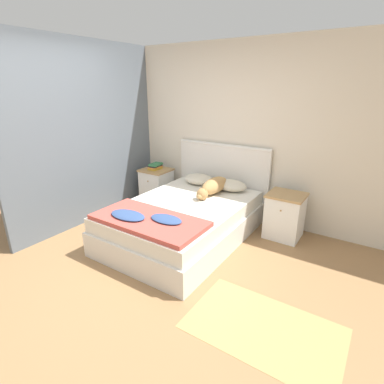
{
  "coord_description": "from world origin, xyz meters",
  "views": [
    {
      "loc": [
        2.14,
        -1.95,
        1.95
      ],
      "look_at": [
        0.05,
        1.2,
        0.59
      ],
      "focal_mm": 28.0,
      "sensor_mm": 36.0,
      "label": 1
    }
  ],
  "objects": [
    {
      "name": "pillow_right",
      "position": [
        0.32,
        1.81,
        0.57
      ],
      "size": [
        0.48,
        0.35,
        0.15
      ],
      "color": "beige",
      "rests_on": "bed"
    },
    {
      "name": "book_stack",
      "position": [
        -1.05,
        1.76,
        0.66
      ],
      "size": [
        0.17,
        0.24,
        0.1
      ],
      "color": "gold",
      "rests_on": "nightstand_left"
    },
    {
      "name": "rug",
      "position": [
        1.54,
        0.05,
        0.0
      ],
      "size": [
        1.28,
        0.8,
        0.0
      ],
      "color": "tan",
      "rests_on": "ground_plane"
    },
    {
      "name": "nightstand_left",
      "position": [
        -1.05,
        1.77,
        0.31
      ],
      "size": [
        0.47,
        0.45,
        0.61
      ],
      "color": "white",
      "rests_on": "ground_plane"
    },
    {
      "name": "wall_back",
      "position": [
        0.0,
        2.13,
        1.27
      ],
      "size": [
        9.0,
        0.06,
        2.55
      ],
      "color": "beige",
      "rests_on": "ground_plane"
    },
    {
      "name": "ground_plane",
      "position": [
        0.0,
        0.0,
        0.0
      ],
      "size": [
        16.0,
        16.0,
        0.0
      ],
      "primitive_type": "plane",
      "color": "#997047"
    },
    {
      "name": "nightstand_right",
      "position": [
        1.16,
        1.77,
        0.31
      ],
      "size": [
        0.47,
        0.45,
        0.61
      ],
      "color": "white",
      "rests_on": "ground_plane"
    },
    {
      "name": "pillow_left",
      "position": [
        -0.22,
        1.81,
        0.57
      ],
      "size": [
        0.48,
        0.35,
        0.15
      ],
      "color": "beige",
      "rests_on": "bed"
    },
    {
      "name": "headboard",
      "position": [
        0.05,
        2.06,
        0.58
      ],
      "size": [
        1.53,
        0.06,
        1.11
      ],
      "color": "silver",
      "rests_on": "ground_plane"
    },
    {
      "name": "wall_side_left",
      "position": [
        -1.49,
        1.05,
        1.27
      ],
      "size": [
        0.06,
        3.1,
        2.55
      ],
      "color": "slate",
      "rests_on": "ground_plane"
    },
    {
      "name": "quilt",
      "position": [
        0.04,
        0.32,
        0.53
      ],
      "size": [
        1.31,
        0.64,
        0.09
      ],
      "color": "#BC4C42",
      "rests_on": "bed"
    },
    {
      "name": "dog",
      "position": [
        0.18,
        1.56,
        0.6
      ],
      "size": [
        0.24,
        0.83,
        0.22
      ],
      "color": "tan",
      "rests_on": "bed"
    },
    {
      "name": "bed",
      "position": [
        0.05,
        0.99,
        0.24
      ],
      "size": [
        1.45,
        2.08,
        0.49
      ],
      "color": "silver",
      "rests_on": "ground_plane"
    }
  ]
}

